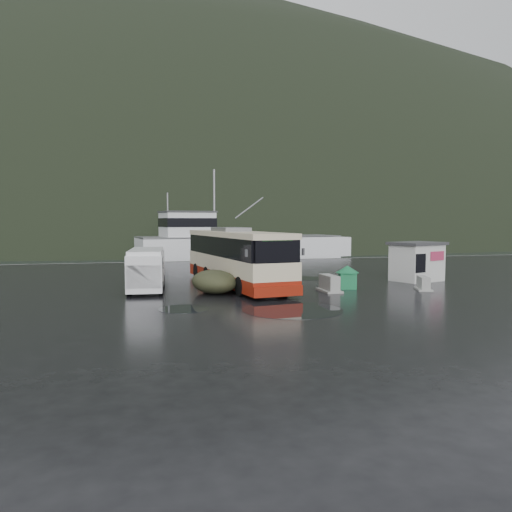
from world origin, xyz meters
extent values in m
plane|color=black|center=(0.00, 0.00, 0.00)|extent=(160.00, 160.00, 0.00)
cube|color=black|center=(0.00, 110.00, 0.00)|extent=(300.00, 180.00, 0.02)
cube|color=#999993|center=(0.00, 20.00, 0.00)|extent=(160.00, 0.60, 1.50)
ellipsoid|color=black|center=(10.00, 250.00, 0.00)|extent=(780.00, 540.00, 570.00)
cylinder|color=black|center=(0.16, -6.91, 0.01)|extent=(4.31, 4.31, 0.01)
cylinder|color=black|center=(-4.26, -5.55, 0.01)|extent=(2.24, 2.24, 0.01)
cylinder|color=black|center=(4.86, 3.98, 0.01)|extent=(2.41, 2.41, 0.01)
camera|label=1|loc=(-6.51, -26.85, 3.76)|focal=35.00mm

